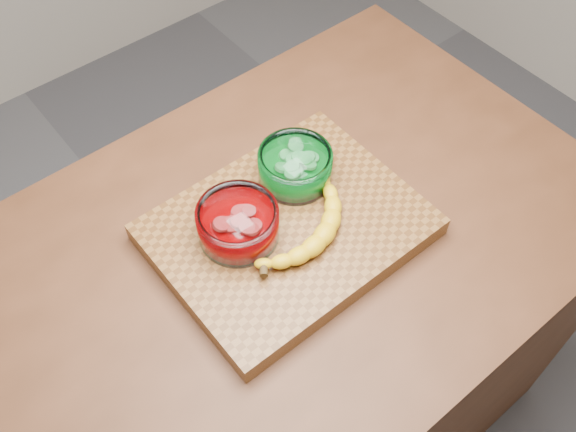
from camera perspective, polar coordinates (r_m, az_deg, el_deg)
ground at (r=1.96m, az=0.00°, el=-17.05°), size 3.50×3.50×0.00m
counter at (r=1.54m, az=0.00°, el=-11.41°), size 1.20×0.80×0.90m
cutting_board at (r=1.13m, az=0.00°, el=-1.21°), size 0.45×0.35×0.04m
bowl_red at (r=1.08m, az=-4.46°, el=-0.67°), size 0.14×0.14×0.06m
bowl_green at (r=1.16m, az=0.64°, el=4.44°), size 0.13×0.13×0.06m
banana at (r=1.09m, az=1.07°, el=-0.80°), size 0.25×0.15×0.04m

